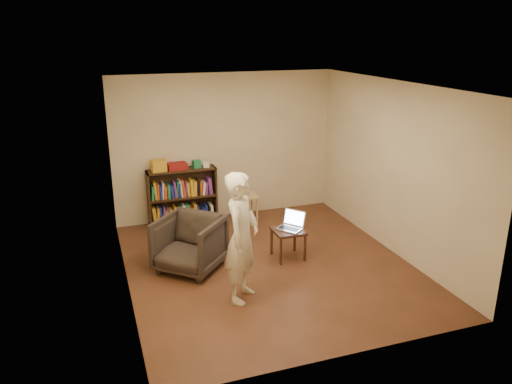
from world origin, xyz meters
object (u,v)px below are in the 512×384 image
object	(u,v)px
armchair	(189,244)
person	(242,237)
bookshelf	(182,200)
laptop	(291,225)
stool	(247,201)
side_table	(288,234)

from	to	relation	value
armchair	person	xyz separation A→B (m)	(0.46, -1.02, 0.45)
bookshelf	laptop	world-z (taller)	bookshelf
bookshelf	laptop	distance (m)	2.28
bookshelf	laptop	size ratio (longest dim) A/B	2.52
bookshelf	stool	xyz separation A→B (m)	(1.06, -0.40, -0.01)
armchair	side_table	world-z (taller)	armchair
armchair	person	size ratio (longest dim) A/B	0.51
side_table	person	distance (m)	1.43
armchair	laptop	size ratio (longest dim) A/B	1.81
laptop	bookshelf	bearing A→B (deg)	175.78
stool	laptop	distance (m)	1.51
armchair	side_table	distance (m)	1.48
side_table	laptop	world-z (taller)	laptop
stool	bookshelf	bearing A→B (deg)	159.20
armchair	laptop	world-z (taller)	armchair
stool	armchair	xyz separation A→B (m)	(-1.32, -1.41, -0.04)
side_table	person	bearing A→B (deg)	-138.15
bookshelf	side_table	distance (m)	2.28
stool	side_table	world-z (taller)	stool
side_table	laptop	distance (m)	0.16
bookshelf	laptop	xyz separation A→B (m)	(1.28, -1.89, 0.07)
side_table	armchair	bearing A→B (deg)	175.60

